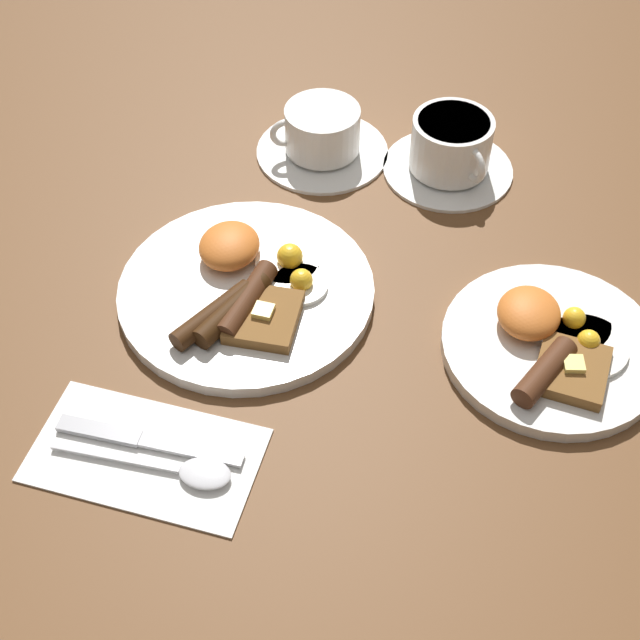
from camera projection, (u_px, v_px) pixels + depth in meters
ground_plane at (247, 296)px, 0.97m from camera, size 3.00×3.00×0.00m
breakfast_plate_near at (247, 288)px, 0.96m from camera, size 0.28×0.28×0.05m
breakfast_plate_far at (552, 345)px, 0.91m from camera, size 0.23×0.23×0.05m
teacup_near at (322, 135)px, 1.12m from camera, size 0.17×0.17×0.07m
teacup_far at (451, 150)px, 1.09m from camera, size 0.16×0.16×0.07m
napkin at (146, 454)px, 0.83m from camera, size 0.13×0.22×0.01m
knife at (139, 439)px, 0.84m from camera, size 0.02×0.18×0.01m
spoon at (186, 470)px, 0.82m from camera, size 0.04×0.17×0.01m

